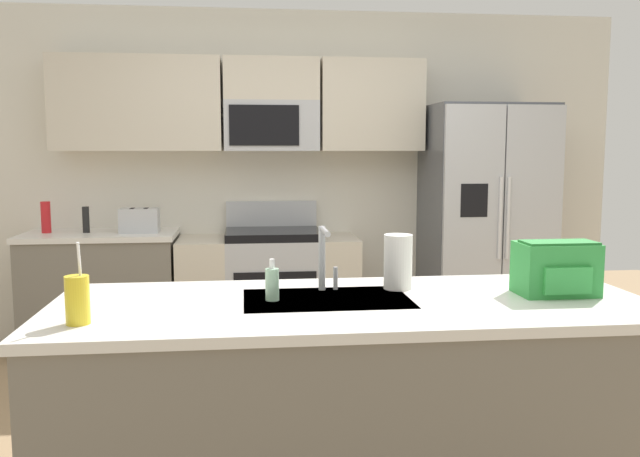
{
  "coord_description": "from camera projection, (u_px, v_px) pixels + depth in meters",
  "views": [
    {
      "loc": [
        -0.44,
        -3.21,
        1.51
      ],
      "look_at": [
        -0.0,
        0.6,
        1.05
      ],
      "focal_mm": 37.08,
      "sensor_mm": 36.0,
      "label": 1
    }
  ],
  "objects": [
    {
      "name": "ground_plane",
      "position": [
        334.0,
        445.0,
        3.4
      ],
      "size": [
        9.0,
        9.0,
        0.0
      ],
      "primitive_type": "plane",
      "color": "#997A56",
      "rests_on": "ground"
    },
    {
      "name": "kitchen_wall_unit",
      "position": [
        281.0,
        154.0,
        5.26
      ],
      "size": [
        5.2,
        0.43,
        2.6
      ],
      "color": "silver",
      "rests_on": "ground"
    },
    {
      "name": "back_counter",
      "position": [
        102.0,
        292.0,
        4.95
      ],
      "size": [
        1.11,
        0.63,
        0.9
      ],
      "color": "slate",
      "rests_on": "ground"
    },
    {
      "name": "range_oven",
      "position": [
        269.0,
        289.0,
        5.09
      ],
      "size": [
        1.36,
        0.61,
        1.1
      ],
      "color": "#B7BABF",
      "rests_on": "ground"
    },
    {
      "name": "refrigerator",
      "position": [
        485.0,
        225.0,
        5.16
      ],
      "size": [
        0.9,
        0.76,
        1.85
      ],
      "color": "#4C4F54",
      "rests_on": "ground"
    },
    {
      "name": "island_counter",
      "position": [
        352.0,
        406.0,
        2.73
      ],
      "size": [
        2.42,
        0.95,
        0.9
      ],
      "color": "slate",
      "rests_on": "ground"
    },
    {
      "name": "toaster",
      "position": [
        140.0,
        220.0,
        4.87
      ],
      "size": [
        0.28,
        0.16,
        0.18
      ],
      "color": "#B7BABF",
      "rests_on": "back_counter"
    },
    {
      "name": "pepper_mill",
      "position": [
        86.0,
        220.0,
        4.87
      ],
      "size": [
        0.05,
        0.05,
        0.19
      ],
      "primitive_type": "cylinder",
      "color": "black",
      "rests_on": "back_counter"
    },
    {
      "name": "bottle_red",
      "position": [
        46.0,
        217.0,
        4.86
      ],
      "size": [
        0.07,
        0.07,
        0.23
      ],
      "primitive_type": "cylinder",
      "color": "red",
      "rests_on": "back_counter"
    },
    {
      "name": "sink_faucet",
      "position": [
        324.0,
        253.0,
        2.83
      ],
      "size": [
        0.09,
        0.21,
        0.28
      ],
      "color": "#B7BABF",
      "rests_on": "island_counter"
    },
    {
      "name": "drink_cup_yellow",
      "position": [
        77.0,
        300.0,
        2.31
      ],
      "size": [
        0.08,
        0.08,
        0.29
      ],
      "color": "yellow",
      "rests_on": "island_counter"
    },
    {
      "name": "soap_dispenser",
      "position": [
        272.0,
        284.0,
        2.67
      ],
      "size": [
        0.06,
        0.06,
        0.17
      ],
      "color": "#A5D8B2",
      "rests_on": "island_counter"
    },
    {
      "name": "paper_towel_roll",
      "position": [
        398.0,
        262.0,
        2.89
      ],
      "size": [
        0.12,
        0.12,
        0.24
      ],
      "primitive_type": "cylinder",
      "color": "white",
      "rests_on": "island_counter"
    },
    {
      "name": "backpack",
      "position": [
        556.0,
        267.0,
        2.77
      ],
      "size": [
        0.32,
        0.22,
        0.23
      ],
      "color": "green",
      "rests_on": "island_counter"
    }
  ]
}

